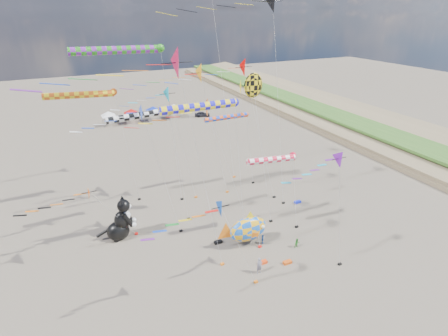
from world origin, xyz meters
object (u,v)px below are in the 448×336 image
fish_inflatable (248,229)px  parked_car (202,114)px  cat_inflatable (119,218)px  child_blue (263,239)px  person_adult (259,266)px  child_green (297,243)px

fish_inflatable → parked_car: 50.74m
cat_inflatable → parked_car: bearing=68.4°
fish_inflatable → child_blue: (1.67, -0.50, -1.52)m
person_adult → child_green: bearing=9.2°
fish_inflatable → parked_car: size_ratio=1.62×
person_adult → parked_car: bearing=66.3°
fish_inflatable → person_adult: (-1.09, -4.50, -1.17)m
person_adult → child_blue: 4.88m
cat_inflatable → child_blue: (14.01, -7.85, -2.02)m
child_green → fish_inflatable: bearing=159.1°
cat_inflatable → person_adult: cat_inflatable is taller
child_blue → parked_car: (12.53, 49.19, 0.06)m
child_blue → person_adult: bearing=171.9°
cat_inflatable → child_green: (17.06, -10.08, -2.01)m
cat_inflatable → fish_inflatable: bearing=-19.7°
person_adult → child_green: 6.08m
fish_inflatable → child_green: fish_inflatable is taller
parked_car → person_adult: bearing=-179.5°
cat_inflatable → parked_car: 49.17m
person_adult → fish_inflatable: bearing=68.7°
cat_inflatable → child_green: 19.92m
person_adult → child_blue: bearing=47.7°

